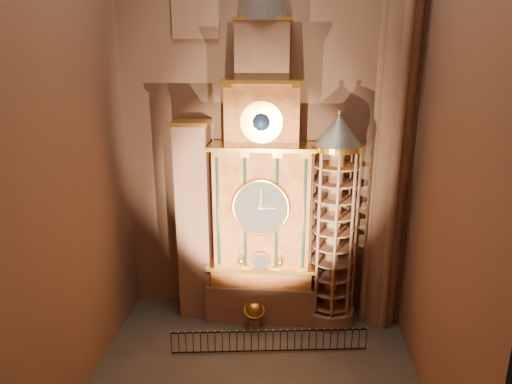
# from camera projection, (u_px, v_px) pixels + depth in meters

# --- Properties ---
(floor) EXTENTS (14.00, 14.00, 0.00)m
(floor) POSITION_uv_depth(u_px,v_px,m) (254.00, 377.00, 19.45)
(floor) COLOR #383330
(floor) RESTS_ON ground
(wall_back) EXTENTS (22.00, 0.00, 22.00)m
(wall_back) POSITION_uv_depth(u_px,v_px,m) (264.00, 102.00, 22.01)
(wall_back) COLOR brown
(wall_back) RESTS_ON floor
(wall_left) EXTENTS (0.00, 22.00, 22.00)m
(wall_left) POSITION_uv_depth(u_px,v_px,m) (65.00, 117.00, 16.81)
(wall_left) COLOR brown
(wall_left) RESTS_ON floor
(wall_right) EXTENTS (0.00, 22.00, 22.00)m
(wall_right) POSITION_uv_depth(u_px,v_px,m) (455.00, 121.00, 15.75)
(wall_right) COLOR brown
(wall_right) RESTS_ON floor
(astronomical_clock) EXTENTS (5.60, 2.41, 16.70)m
(astronomical_clock) POSITION_uv_depth(u_px,v_px,m) (262.00, 194.00, 22.26)
(astronomical_clock) COLOR #8C634C
(astronomical_clock) RESTS_ON floor
(portrait_tower) EXTENTS (1.80, 1.60, 10.20)m
(portrait_tower) POSITION_uv_depth(u_px,v_px,m) (195.00, 221.00, 22.98)
(portrait_tower) COLOR #8C634C
(portrait_tower) RESTS_ON floor
(stair_turret) EXTENTS (2.50, 2.50, 10.80)m
(stair_turret) POSITION_uv_depth(u_px,v_px,m) (334.00, 225.00, 22.15)
(stair_turret) COLOR #8C634C
(stair_turret) RESTS_ON floor
(gothic_pier) EXTENTS (2.04, 2.04, 22.00)m
(gothic_pier) POSITION_uv_depth(u_px,v_px,m) (397.00, 105.00, 20.59)
(gothic_pier) COLOR #8C634C
(gothic_pier) RESTS_ON floor
(celestial_globe) EXTENTS (1.24, 1.20, 1.48)m
(celestial_globe) POSITION_uv_depth(u_px,v_px,m) (254.00, 313.00, 22.63)
(celestial_globe) COLOR #8C634C
(celestial_globe) RESTS_ON floor
(iron_railing) EXTENTS (8.91, 1.07, 1.10)m
(iron_railing) POSITION_uv_depth(u_px,v_px,m) (269.00, 341.00, 20.90)
(iron_railing) COLOR black
(iron_railing) RESTS_ON floor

